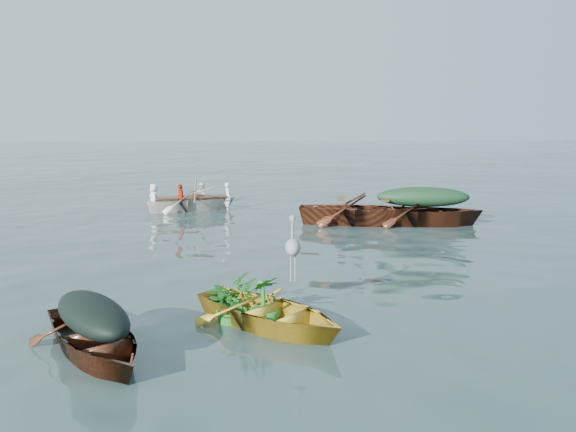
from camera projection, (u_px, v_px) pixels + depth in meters
name	position (u px, v px, depth m)	size (l,w,h in m)	color
ground	(320.00, 284.00, 9.43)	(140.00, 140.00, 0.00)	#324744
yellow_dinghy	(269.00, 327.00, 7.45)	(1.26, 2.91, 0.77)	gold
dark_covered_boat	(95.00, 354.00, 6.57)	(1.14, 3.06, 0.72)	#542E13
green_tarp_boat	(422.00, 225.00, 14.77)	(1.36, 4.38, 1.02)	#451910
open_wooden_boat	(362.00, 224.00, 14.88)	(1.45, 4.67, 1.11)	brown
rowed_boat	(192.00, 211.00, 17.14)	(1.13, 3.78, 0.87)	white
dark_tarp_cover	(92.00, 309.00, 6.48)	(0.62, 1.68, 0.40)	black
green_tarp_cover	(423.00, 196.00, 14.64)	(0.75, 2.41, 0.52)	#15331B
thwart_benches	(363.00, 203.00, 14.79)	(0.87, 2.33, 0.04)	#522E13
heron	(293.00, 257.00, 7.75)	(0.28, 0.40, 0.92)	#979AA0
dinghy_weeds	(241.00, 270.00, 7.71)	(0.70, 0.90, 0.60)	#1B661A
rowers	(191.00, 184.00, 17.01)	(1.02, 2.65, 0.76)	silver
oars	(191.00, 196.00, 17.06)	(2.60, 0.60, 0.06)	#926137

